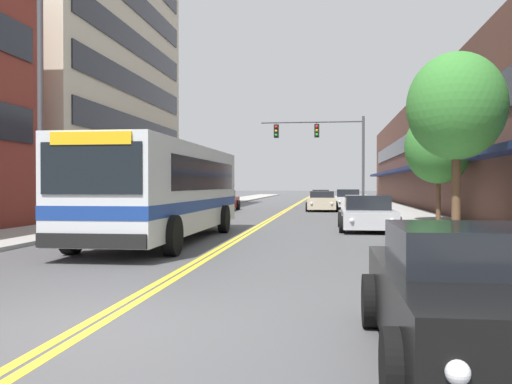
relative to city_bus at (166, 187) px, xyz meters
The scene contains 18 objects.
ground_plane 26.43m from the city_bus, 85.27° to the left, with size 240.00×240.00×0.00m, color #4C4C4F.
sidewalk_left 26.82m from the city_bus, 100.84° to the left, with size 3.42×106.00×0.12m.
sidewalk_right 27.96m from the city_bus, 70.36° to the left, with size 3.42×106.00×0.12m.
centre_line 26.43m from the city_bus, 85.27° to the left, with size 0.34×106.00×0.01m.
office_tower_left 24.05m from the city_bus, 126.66° to the left, with size 12.08×20.08×23.88m.
storefront_row_right 30.53m from the city_bus, 59.77° to the left, with size 9.10×68.00×8.30m.
city_bus is the anchor object (origin of this frame).
car_navy_parked_left_near 12.95m from the city_bus, 99.73° to the left, with size 2.01×4.20×1.28m.
car_red_parked_left_far 20.38m from the city_bus, 96.08° to the left, with size 2.15×4.53×1.37m.
car_black_parked_right_foreground 13.33m from the city_bus, 60.72° to the right, with size 1.97×4.34×1.33m.
car_silver_parked_right_mid 8.25m from the city_bus, 36.86° to the left, with size 2.20×4.77×1.34m.
car_white_parked_right_far 25.76m from the city_bus, 75.53° to the left, with size 2.10×4.78×1.40m.
car_dark_grey_moving_lead 35.69m from the city_bus, 83.07° to the left, with size 2.00×4.56×1.27m.
car_champagne_moving_second 21.49m from the city_bus, 77.60° to the left, with size 2.07×4.90×1.31m.
traffic_signal_mast 22.77m from the city_bus, 77.38° to the left, with size 7.09×0.38×6.41m.
street_lamp_left_near 4.72m from the city_bus, 145.19° to the right, with size 2.28×0.28×8.28m.
street_tree_right_mid 9.18m from the city_bus, ahead, with size 2.92×2.92×5.57m.
street_tree_right_far 13.32m from the city_bus, 41.44° to the left, with size 2.95×2.95×4.92m.
Camera 1 is at (2.94, -6.67, 1.75)m, focal length 40.00 mm.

